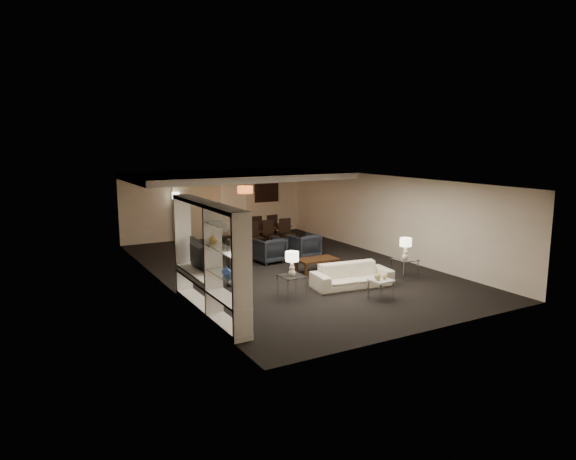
% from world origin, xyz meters
% --- Properties ---
extents(floor, '(11.00, 11.00, 0.00)m').
position_xyz_m(floor, '(0.00, 0.00, 0.00)').
color(floor, black).
rests_on(floor, ground).
extents(ceiling, '(7.00, 11.00, 0.02)m').
position_xyz_m(ceiling, '(0.00, 0.00, 2.50)').
color(ceiling, silver).
rests_on(ceiling, ground).
extents(wall_back, '(7.00, 0.02, 2.50)m').
position_xyz_m(wall_back, '(0.00, 5.50, 1.25)').
color(wall_back, beige).
rests_on(wall_back, ground).
extents(wall_front, '(7.00, 0.02, 2.50)m').
position_xyz_m(wall_front, '(0.00, -5.50, 1.25)').
color(wall_front, beige).
rests_on(wall_front, ground).
extents(wall_left, '(0.02, 11.00, 2.50)m').
position_xyz_m(wall_left, '(-3.50, 0.00, 1.25)').
color(wall_left, beige).
rests_on(wall_left, ground).
extents(wall_right, '(0.02, 11.00, 2.50)m').
position_xyz_m(wall_right, '(3.50, 0.00, 1.25)').
color(wall_right, beige).
rests_on(wall_right, ground).
extents(ceiling_soffit, '(7.00, 4.00, 0.20)m').
position_xyz_m(ceiling_soffit, '(0.00, 3.50, 2.40)').
color(ceiling_soffit, silver).
rests_on(ceiling_soffit, ceiling).
extents(curtains, '(1.50, 0.12, 2.40)m').
position_xyz_m(curtains, '(-0.90, 5.42, 1.20)').
color(curtains, beige).
rests_on(curtains, wall_back).
extents(door, '(0.90, 0.05, 2.10)m').
position_xyz_m(door, '(0.70, 5.47, 1.05)').
color(door, silver).
rests_on(door, wall_back).
extents(painting, '(0.95, 0.04, 0.65)m').
position_xyz_m(painting, '(2.10, 5.46, 1.55)').
color(painting, '#142D38').
rests_on(painting, wall_back).
extents(media_unit, '(0.38, 3.40, 2.35)m').
position_xyz_m(media_unit, '(-3.31, -2.60, 1.18)').
color(media_unit, white).
rests_on(media_unit, wall_left).
extents(pendant_light, '(0.52, 0.52, 0.24)m').
position_xyz_m(pendant_light, '(0.30, 3.50, 1.92)').
color(pendant_light, '#D8591E').
rests_on(pendant_light, ceiling_soffit).
extents(sofa, '(2.06, 1.00, 0.58)m').
position_xyz_m(sofa, '(0.47, -2.38, 0.29)').
color(sofa, beige).
rests_on(sofa, floor).
extents(coffee_table, '(1.11, 0.67, 0.39)m').
position_xyz_m(coffee_table, '(0.47, -0.78, 0.19)').
color(coffee_table, black).
rests_on(coffee_table, floor).
extents(armchair_left, '(0.86, 0.88, 0.74)m').
position_xyz_m(armchair_left, '(-0.13, 0.92, 0.37)').
color(armchair_left, black).
rests_on(armchair_left, floor).
extents(armchair_right, '(0.85, 0.87, 0.74)m').
position_xyz_m(armchair_right, '(1.07, 0.92, 0.37)').
color(armchair_right, black).
rests_on(armchair_right, floor).
extents(side_table_left, '(0.55, 0.55, 0.51)m').
position_xyz_m(side_table_left, '(-1.23, -2.38, 0.25)').
color(side_table_left, white).
rests_on(side_table_left, floor).
extents(side_table_right, '(0.55, 0.55, 0.51)m').
position_xyz_m(side_table_right, '(2.17, -2.38, 0.25)').
color(side_table_right, silver).
rests_on(side_table_right, floor).
extents(table_lamp_left, '(0.33, 0.33, 0.56)m').
position_xyz_m(table_lamp_left, '(-1.23, -2.38, 0.79)').
color(table_lamp_left, beige).
rests_on(table_lamp_left, side_table_left).
extents(table_lamp_right, '(0.32, 0.32, 0.56)m').
position_xyz_m(table_lamp_right, '(2.17, -2.38, 0.79)').
color(table_lamp_right, white).
rests_on(table_lamp_right, side_table_right).
extents(marble_table, '(0.48, 0.48, 0.45)m').
position_xyz_m(marble_table, '(0.47, -3.48, 0.23)').
color(marble_table, white).
rests_on(marble_table, floor).
extents(gold_gourd_a, '(0.15, 0.15, 0.15)m').
position_xyz_m(gold_gourd_a, '(0.37, -3.48, 0.53)').
color(gold_gourd_a, tan).
rests_on(gold_gourd_a, marble_table).
extents(gold_gourd_b, '(0.13, 0.13, 0.13)m').
position_xyz_m(gold_gourd_b, '(0.57, -3.48, 0.52)').
color(gold_gourd_b, tan).
rests_on(gold_gourd_b, marble_table).
extents(television, '(1.13, 0.15, 0.65)m').
position_xyz_m(television, '(-3.28, -1.65, 1.08)').
color(television, black).
rests_on(television, media_unit).
extents(vase_blue, '(0.18, 0.18, 0.19)m').
position_xyz_m(vase_blue, '(-3.31, -3.54, 1.15)').
color(vase_blue, '#264DA7').
rests_on(vase_blue, media_unit).
extents(vase_amber, '(0.17, 0.17, 0.17)m').
position_xyz_m(vase_amber, '(-3.31, -2.90, 1.65)').
color(vase_amber, '#A98338').
rests_on(vase_amber, media_unit).
extents(floor_speaker, '(0.17, 0.17, 1.20)m').
position_xyz_m(floor_speaker, '(-2.13, -0.89, 0.60)').
color(floor_speaker, black).
rests_on(floor_speaker, floor).
extents(dining_table, '(1.93, 1.20, 0.65)m').
position_xyz_m(dining_table, '(0.78, 3.18, 0.32)').
color(dining_table, black).
rests_on(dining_table, floor).
extents(chair_nl, '(0.47, 0.47, 0.96)m').
position_xyz_m(chair_nl, '(0.18, 2.53, 0.48)').
color(chair_nl, black).
rests_on(chair_nl, floor).
extents(chair_nm, '(0.49, 0.49, 0.96)m').
position_xyz_m(chair_nm, '(0.78, 2.53, 0.48)').
color(chair_nm, black).
rests_on(chair_nm, floor).
extents(chair_nr, '(0.48, 0.48, 0.96)m').
position_xyz_m(chair_nr, '(1.38, 2.53, 0.48)').
color(chair_nr, black).
rests_on(chair_nr, floor).
extents(chair_fl, '(0.45, 0.45, 0.96)m').
position_xyz_m(chair_fl, '(0.18, 3.83, 0.48)').
color(chair_fl, black).
rests_on(chair_fl, floor).
extents(chair_fm, '(0.48, 0.48, 0.96)m').
position_xyz_m(chair_fm, '(0.78, 3.83, 0.48)').
color(chair_fm, black).
rests_on(chair_fm, floor).
extents(chair_fr, '(0.47, 0.47, 0.96)m').
position_xyz_m(chair_fr, '(1.38, 3.83, 0.48)').
color(chair_fr, black).
rests_on(chair_fr, floor).
extents(floor_lamp, '(0.27, 0.27, 1.77)m').
position_xyz_m(floor_lamp, '(-1.59, 5.20, 0.89)').
color(floor_lamp, black).
rests_on(floor_lamp, floor).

